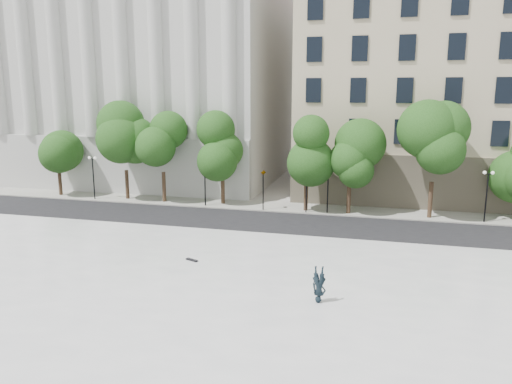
% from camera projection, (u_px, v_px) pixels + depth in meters
% --- Properties ---
extents(ground, '(160.00, 160.00, 0.00)m').
position_uv_depth(ground, '(152.00, 318.00, 23.99)').
color(ground, '#A8A59F').
rests_on(ground, ground).
extents(plaza, '(44.00, 22.00, 0.45)m').
position_uv_depth(plaza, '(176.00, 290.00, 26.79)').
color(plaza, white).
rests_on(plaza, ground).
extents(street, '(60.00, 8.00, 0.02)m').
position_uv_depth(street, '(249.00, 223.00, 41.07)').
color(street, black).
rests_on(street, ground).
extents(far_sidewalk, '(60.00, 4.00, 0.12)m').
position_uv_depth(far_sidewalk, '(266.00, 206.00, 46.75)').
color(far_sidewalk, '#B5B2A7').
rests_on(far_sidewalk, ground).
extents(building_west, '(31.50, 27.65, 25.60)m').
position_uv_depth(building_west, '(160.00, 72.00, 62.11)').
color(building_west, '#B9B9B4').
rests_on(building_west, ground).
extents(building_east, '(36.00, 26.15, 23.00)m').
position_uv_depth(building_east, '(478.00, 86.00, 53.83)').
color(building_east, '#C7B598').
rests_on(building_east, ground).
extents(traffic_light_west, '(0.46, 1.88, 4.25)m').
position_uv_depth(traffic_light_west, '(263.00, 170.00, 44.35)').
color(traffic_light_west, black).
rests_on(traffic_light_west, ground).
extents(traffic_light_east, '(0.65, 1.62, 4.14)m').
position_uv_depth(traffic_light_east, '(307.00, 173.00, 43.43)').
color(traffic_light_east, black).
rests_on(traffic_light_east, ground).
extents(person_lying, '(0.71, 1.88, 0.51)m').
position_uv_depth(person_lying, '(319.00, 297.00, 24.63)').
color(person_lying, black).
rests_on(person_lying, plaza).
extents(skateboard, '(0.88, 0.53, 0.09)m').
position_uv_depth(skateboard, '(192.00, 260.00, 30.67)').
color(skateboard, black).
rests_on(skateboard, plaza).
extents(street_trees, '(47.38, 4.99, 8.12)m').
position_uv_depth(street_trees, '(254.00, 151.00, 45.35)').
color(street_trees, '#382619').
rests_on(street_trees, ground).
extents(lamp_posts, '(36.75, 0.28, 4.36)m').
position_uv_depth(lamp_posts, '(268.00, 179.00, 44.72)').
color(lamp_posts, black).
rests_on(lamp_posts, ground).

